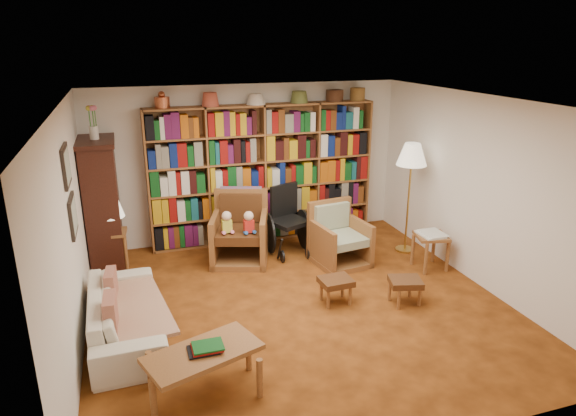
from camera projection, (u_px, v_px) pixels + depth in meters
name	position (u px, v px, depth m)	size (l,w,h in m)	color
floor	(299.00, 305.00, 6.40)	(5.00, 5.00, 0.00)	#914816
ceiling	(300.00, 102.00, 5.61)	(5.00, 5.00, 0.00)	white
wall_back	(249.00, 163.00, 8.26)	(5.00, 5.00, 0.00)	white
wall_front	(412.00, 314.00, 3.75)	(5.00, 5.00, 0.00)	white
wall_left	(70.00, 234.00, 5.27)	(5.00, 5.00, 0.00)	white
wall_right	(479.00, 192.00, 6.73)	(5.00, 5.00, 0.00)	white
bookshelf	(264.00, 169.00, 8.19)	(3.60, 0.30, 2.42)	#975F2E
curio_cabinet	(102.00, 203.00, 7.24)	(0.50, 0.95, 2.40)	#39160F
framed_pictures	(70.00, 191.00, 5.43)	(0.03, 0.52, 0.97)	black
sofa	(125.00, 314.00, 5.65)	(0.74, 1.88, 0.55)	beige
sofa_throw	(130.00, 311.00, 5.66)	(0.77, 1.44, 0.04)	beige
cushion_left	(111.00, 287.00, 5.88)	(0.11, 0.35, 0.35)	maroon
cushion_right	(111.00, 317.00, 5.25)	(0.12, 0.38, 0.38)	maroon
side_table_lamp	(114.00, 243.00, 7.19)	(0.39, 0.39, 0.61)	#975F2E
table_lamp	(110.00, 208.00, 7.03)	(0.37, 0.37, 0.51)	#B38D39
armchair_leather	(238.00, 232.00, 7.65)	(1.06, 1.07, 1.03)	#975F2E
armchair_sage	(338.00, 240.00, 7.56)	(0.82, 0.84, 0.89)	#975F2E
wheelchair	(287.00, 222.00, 7.91)	(0.65, 0.83, 1.03)	black
floor_lamp	(412.00, 159.00, 7.58)	(0.45, 0.45, 1.70)	#B38D39
side_table_papers	(431.00, 241.00, 7.30)	(0.51, 0.51, 0.54)	#975F2E
footstool_a	(336.00, 283.00, 6.37)	(0.40, 0.35, 0.33)	#4B2D14
footstool_b	(405.00, 284.00, 6.36)	(0.46, 0.42, 0.33)	#4B2D14
coffee_table	(203.00, 356.00, 4.71)	(1.16, 0.84, 0.50)	#975F2E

